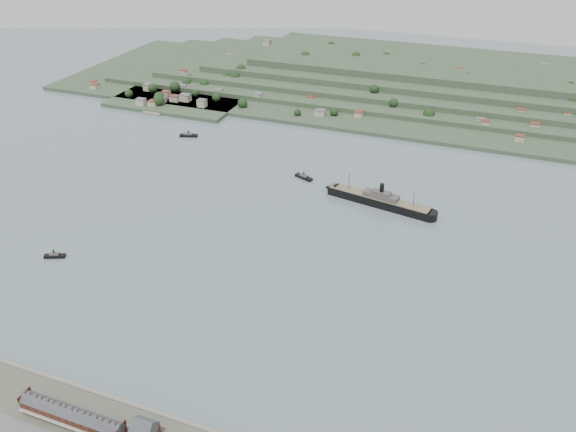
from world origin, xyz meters
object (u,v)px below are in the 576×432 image
(terrace_row, at_px, (72,416))
(steamship, at_px, (376,200))
(tugboat, at_px, (55,256))
(gabled_building, at_px, (145,431))

(terrace_row, distance_m, steamship, 274.54)
(steamship, distance_m, tugboat, 242.91)
(terrace_row, height_order, steamship, steamship)
(gabled_building, bearing_deg, tugboat, 143.56)
(gabled_building, bearing_deg, terrace_row, -173.88)
(tugboat, bearing_deg, gabled_building, -36.44)
(tugboat, bearing_deg, terrace_row, -46.14)
(terrace_row, height_order, gabled_building, gabled_building)
(gabled_building, height_order, steamship, steamship)
(terrace_row, distance_m, tugboat, 151.59)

